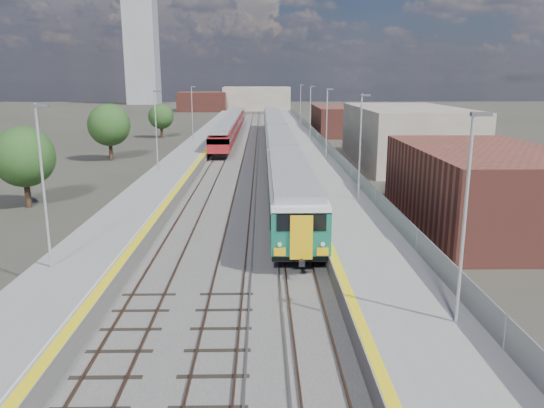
{
  "coord_description": "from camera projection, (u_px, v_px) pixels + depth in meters",
  "views": [
    {
      "loc": [
        -0.35,
        -15.48,
        9.57
      ],
      "look_at": [
        0.21,
        15.5,
        2.2
      ],
      "focal_mm": 35.0,
      "sensor_mm": 36.0,
      "label": 1
    }
  ],
  "objects": [
    {
      "name": "tracks",
      "position": [
        253.0,
        152.0,
        69.92
      ],
      "size": [
        8.96,
        160.0,
        0.17
      ],
      "color": "#4C3323",
      "rests_on": "ground"
    },
    {
      "name": "buildings",
      "position": [
        199.0,
        74.0,
        149.29
      ],
      "size": [
        72.0,
        185.5,
        40.0
      ],
      "color": "brown",
      "rests_on": "ground"
    },
    {
      "name": "tree_a",
      "position": [
        24.0,
        157.0,
        39.39
      ],
      "size": [
        4.54,
        4.54,
        6.16
      ],
      "color": "#382619",
      "rests_on": "ground"
    },
    {
      "name": "green_train",
      "position": [
        277.0,
        138.0,
        65.87
      ],
      "size": [
        2.99,
        83.22,
        3.29
      ],
      "color": "black",
      "rests_on": "ground"
    },
    {
      "name": "platform_right",
      "position": [
        306.0,
        150.0,
        68.3
      ],
      "size": [
        4.7,
        155.0,
        8.52
      ],
      "color": "slate",
      "rests_on": "ground"
    },
    {
      "name": "red_train",
      "position": [
        231.0,
        125.0,
        87.91
      ],
      "size": [
        2.68,
        54.46,
        3.39
      ],
      "color": "black",
      "rests_on": "ground"
    },
    {
      "name": "tree_b",
      "position": [
        109.0,
        125.0,
        62.22
      ],
      "size": [
        4.93,
        4.93,
        6.69
      ],
      "color": "#382619",
      "rests_on": "ground"
    },
    {
      "name": "tree_c",
      "position": [
        161.0,
        117.0,
        86.45
      ],
      "size": [
        4.08,
        4.08,
        5.52
      ],
      "color": "#382619",
      "rests_on": "ground"
    },
    {
      "name": "ballast_bed",
      "position": [
        248.0,
        154.0,
        68.3
      ],
      "size": [
        10.5,
        155.0,
        0.06
      ],
      "primitive_type": "cube",
      "color": "#565451",
      "rests_on": "ground"
    },
    {
      "name": "tree_d",
      "position": [
        410.0,
        115.0,
        87.74
      ],
      "size": [
        4.26,
        4.26,
        5.77
      ],
      "color": "#382619",
      "rests_on": "ground"
    },
    {
      "name": "ground",
      "position": [
        265.0,
        157.0,
        65.91
      ],
      "size": [
        320.0,
        320.0,
        0.0
      ],
      "primitive_type": "plane",
      "color": "#47443A",
      "rests_on": "ground"
    },
    {
      "name": "platform_left",
      "position": [
        195.0,
        151.0,
        68.05
      ],
      "size": [
        4.3,
        155.0,
        8.52
      ],
      "color": "slate",
      "rests_on": "ground"
    }
  ]
}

